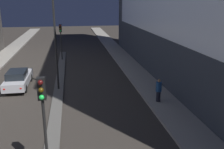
% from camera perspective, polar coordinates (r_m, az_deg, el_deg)
% --- Properties ---
extents(median_strip, '(0.77, 28.84, 0.11)m').
position_cam_1_polar(median_strip, '(21.91, -12.00, -2.59)').
color(median_strip, '#56544F').
rests_on(median_strip, ground).
extents(traffic_light_near, '(0.32, 0.42, 4.25)m').
position_cam_1_polar(traffic_light_near, '(10.19, -15.54, -6.69)').
color(traffic_light_near, black).
rests_on(traffic_light_near, median_strip).
extents(traffic_light_mid, '(0.32, 0.42, 4.25)m').
position_cam_1_polar(traffic_light_mid, '(30.76, -11.65, 9.08)').
color(traffic_light_mid, black).
rests_on(traffic_light_mid, median_strip).
extents(street_lamp, '(0.61, 0.61, 9.26)m').
position_cam_1_polar(street_lamp, '(19.88, -13.30, 15.23)').
color(street_lamp, black).
rests_on(street_lamp, median_strip).
extents(car_left_lane, '(1.72, 4.78, 1.52)m').
position_cam_1_polar(car_left_lane, '(22.52, -20.66, -0.89)').
color(car_left_lane, '#B2B2B7').
rests_on(car_left_lane, ground).
extents(pedestrian_on_right_sidewalk, '(0.41, 0.41, 1.67)m').
position_cam_1_polar(pedestrian_on_right_sidewalk, '(18.04, 10.61, -3.49)').
color(pedestrian_on_right_sidewalk, black).
rests_on(pedestrian_on_right_sidewalk, sidewalk_right).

